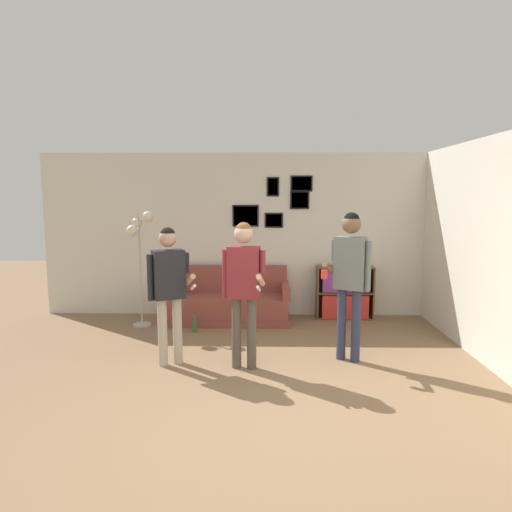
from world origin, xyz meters
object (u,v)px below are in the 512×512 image
bookshelf (345,292)px  floor_lamp (139,240)px  person_player_foreground_left (169,282)px  couch (230,303)px  bottle_on_floor (195,325)px  person_player_foreground_center (244,279)px  person_watcher_holding_cup (350,269)px

bookshelf → floor_lamp: size_ratio=0.52×
person_player_foreground_left → couch: bearing=74.3°
person_player_foreground_left → bottle_on_floor: (0.08, 1.29, -0.89)m
bookshelf → bottle_on_floor: bearing=-159.9°
bookshelf → person_player_foreground_center: person_player_foreground_center is taller
bookshelf → person_player_foreground_left: 3.29m
floor_lamp → bottle_on_floor: (0.87, -0.32, -1.22)m
couch → person_player_foreground_center: 2.21m
couch → person_watcher_holding_cup: (1.59, -1.75, 0.85)m
couch → floor_lamp: 1.73m
person_player_foreground_left → person_watcher_holding_cup: size_ratio=0.91×
person_watcher_holding_cup → bottle_on_floor: size_ratio=6.30×
floor_lamp → person_watcher_holding_cup: (2.93, -1.42, -0.20)m
couch → bottle_on_floor: 0.82m
couch → person_player_foreground_left: (-0.55, -1.95, 0.72)m
bookshelf → bottle_on_floor: (-2.34, -0.86, -0.32)m
couch → bottle_on_floor: couch is taller
bottle_on_floor → bookshelf: bearing=20.1°
person_player_foreground_center → floor_lamp: bearing=134.4°
bookshelf → person_player_foreground_left: bearing=-138.5°
person_player_foreground_center → person_player_foreground_left: bearing=173.9°
bookshelf → floor_lamp: floor_lamp is taller
couch → bookshelf: size_ratio=2.07×
couch → person_player_foreground_left: 2.15m
floor_lamp → person_watcher_holding_cup: 3.26m
floor_lamp → person_player_foreground_left: (0.79, -1.61, -0.32)m
couch → person_player_foreground_center: size_ratio=1.12×
person_watcher_holding_cup → person_player_foreground_left: bearing=-174.8°
floor_lamp → person_player_foreground_center: 2.40m
person_player_foreground_center → bottle_on_floor: (-0.80, 1.38, -0.94)m
floor_lamp → person_watcher_holding_cup: size_ratio=0.98×
bottle_on_floor → floor_lamp: bearing=159.7°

